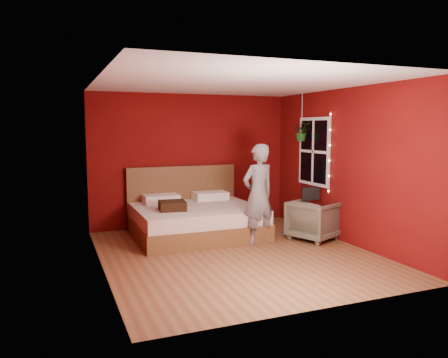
# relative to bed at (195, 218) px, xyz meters

# --- Properties ---
(floor) EXTENTS (4.50, 4.50, 0.00)m
(floor) POSITION_rel_bed_xyz_m (0.23, -1.38, -0.31)
(floor) COLOR brown
(floor) RESTS_ON ground
(room_walls) EXTENTS (4.04, 4.54, 2.62)m
(room_walls) POSITION_rel_bed_xyz_m (0.23, -1.38, 1.37)
(room_walls) COLOR #670D0A
(room_walls) RESTS_ON ground
(window) EXTENTS (0.05, 0.97, 1.27)m
(window) POSITION_rel_bed_xyz_m (2.19, -0.48, 1.19)
(window) COLOR white
(window) RESTS_ON room_walls
(fairy_lights) EXTENTS (0.04, 0.04, 1.45)m
(fairy_lights) POSITION_rel_bed_xyz_m (2.17, -1.00, 1.19)
(fairy_lights) COLOR silver
(fairy_lights) RESTS_ON room_walls
(bed) EXTENTS (2.17, 1.85, 1.20)m
(bed) POSITION_rel_bed_xyz_m (0.00, 0.00, 0.00)
(bed) COLOR brown
(bed) RESTS_ON ground
(person) EXTENTS (0.68, 0.52, 1.68)m
(person) POSITION_rel_bed_xyz_m (0.79, -0.98, 0.53)
(person) COLOR slate
(person) RESTS_ON ground
(armchair) EXTENTS (0.99, 0.97, 0.69)m
(armchair) POSITION_rel_bed_xyz_m (1.83, -1.08, 0.03)
(armchair) COLOR #62614D
(armchair) RESTS_ON ground
(handbag) EXTENTS (0.33, 0.26, 0.21)m
(handbag) POSITION_rel_bed_xyz_m (1.84, -0.93, 0.48)
(handbag) COLOR black
(handbag) RESTS_ON armchair
(throw_pillow) EXTENTS (0.49, 0.49, 0.16)m
(throw_pillow) POSITION_rel_bed_xyz_m (-0.49, -0.28, 0.31)
(throw_pillow) COLOR #301E10
(throw_pillow) RESTS_ON bed
(hanging_plant) EXTENTS (0.38, 0.35, 0.91)m
(hanging_plant) POSITION_rel_bed_xyz_m (2.05, -0.27, 1.55)
(hanging_plant) COLOR silver
(hanging_plant) RESTS_ON room_walls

